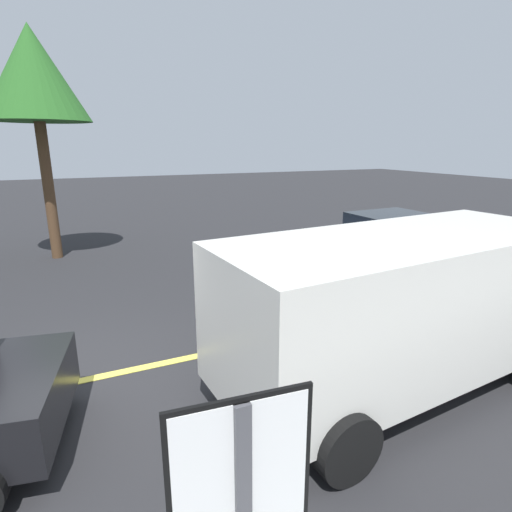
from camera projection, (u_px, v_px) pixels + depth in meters
name	position (u px, v px, depth m)	size (l,w,h in m)	color
ground_plane	(85.00, 380.00, 5.97)	(80.00, 80.00, 0.00)	#262628
lane_marking_centre	(269.00, 341.00, 7.16)	(28.00, 0.16, 0.01)	#E0D14C
white_van	(400.00, 302.00, 5.55)	(5.34, 2.60, 2.20)	silver
car_blue_near_curb	(393.00, 241.00, 11.20)	(4.17, 2.14, 1.54)	#2D479E
tree_left_verge	(33.00, 75.00, 11.09)	(2.82, 2.82, 6.46)	#513823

